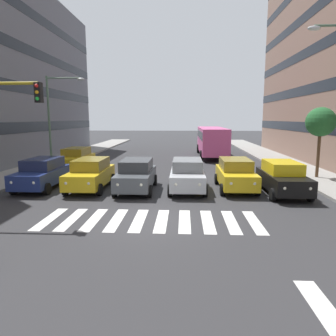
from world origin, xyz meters
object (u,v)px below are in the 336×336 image
at_px(car_row2_0, 76,159).
at_px(street_tree_1, 321,122).
at_px(car_2, 187,175).
at_px(car_5, 42,173).
at_px(car_3, 136,175).
at_px(street_lamp_right, 55,112).
at_px(car_0, 282,178).
at_px(car_4, 91,174).
at_px(bus_behind_traffic, 212,139).
at_px(car_1, 236,174).

xyz_separation_m(car_row2_0, street_tree_1, (-17.12, 2.88, 2.83)).
height_order(car_2, car_5, same).
xyz_separation_m(car_3, street_lamp_right, (7.33, -7.00, 3.56)).
relative_size(car_2, car_5, 1.00).
bearing_deg(car_0, street_lamp_right, -26.00).
relative_size(car_0, car_2, 1.00).
xyz_separation_m(car_4, street_lamp_right, (4.69, -6.79, 3.56)).
xyz_separation_m(car_0, car_4, (10.47, -0.60, 0.00)).
xyz_separation_m(car_2, street_lamp_right, (10.15, -6.79, 3.56)).
height_order(car_row2_0, bus_behind_traffic, bus_behind_traffic).
xyz_separation_m(car_0, car_1, (2.30, -0.97, 0.00)).
relative_size(car_row2_0, street_lamp_right, 0.63).
relative_size(car_3, car_5, 1.00).
relative_size(car_1, car_3, 1.00).
xyz_separation_m(car_4, bus_behind_traffic, (-8.17, -15.86, 0.97)).
height_order(car_0, street_tree_1, street_tree_1).
relative_size(car_1, street_tree_1, 0.98).
xyz_separation_m(car_2, bus_behind_traffic, (-2.72, -15.86, 0.97)).
bearing_deg(car_5, car_2, 179.81).
bearing_deg(car_4, car_2, -179.95).
distance_m(car_3, street_lamp_right, 10.74).
height_order(car_1, street_lamp_right, street_lamp_right).
bearing_deg(car_5, street_tree_1, -167.97).
distance_m(car_4, street_tree_1, 14.76).
bearing_deg(street_tree_1, car_1, 29.06).
height_order(car_4, car_5, same).
bearing_deg(car_0, street_tree_1, -130.11).
height_order(car_2, street_lamp_right, street_lamp_right).
relative_size(car_0, street_tree_1, 0.98).
distance_m(car_5, street_lamp_right, 7.88).
bearing_deg(car_5, bus_behind_traffic, -124.72).
distance_m(car_1, car_4, 8.18).
relative_size(car_3, street_lamp_right, 0.63).
xyz_separation_m(car_2, street_tree_1, (-8.58, -3.61, 2.83)).
distance_m(car_0, car_3, 7.85).
distance_m(car_0, car_1, 2.50).
bearing_deg(car_2, street_lamp_right, -33.79).
bearing_deg(car_0, car_2, -6.91).
distance_m(car_0, bus_behind_traffic, 16.65).
bearing_deg(car_row2_0, car_4, 115.45).
distance_m(car_3, street_tree_1, 12.35).
relative_size(car_4, car_row2_0, 1.00).
relative_size(car_row2_0, bus_behind_traffic, 0.42).
bearing_deg(car_5, street_lamp_right, -74.33).
xyz_separation_m(bus_behind_traffic, street_tree_1, (-5.86, 12.24, 1.85)).
bearing_deg(car_4, car_5, -0.65).
bearing_deg(car_row2_0, car_0, 152.36).
relative_size(car_2, bus_behind_traffic, 0.42).
bearing_deg(car_3, car_row2_0, -49.50).
xyz_separation_m(car_3, car_5, (5.43, -0.24, 0.00)).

